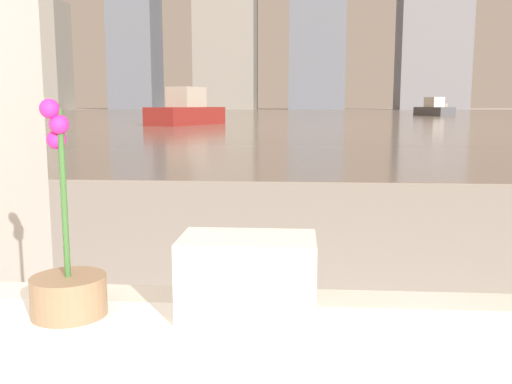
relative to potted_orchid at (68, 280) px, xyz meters
The scene contains 10 objects.
potted_orchid is the anchor object (origin of this frame).
towel_stack 0.36m from the potted_orchid, ahead, with size 0.27×0.16×0.16m.
harbor_water 61.16m from the potted_orchid, 89.61° to the left, with size 180.00×110.00×0.01m.
harbor_boat_0 89.51m from the potted_orchid, 114.47° to the left, with size 2.28×5.70×2.09m.
harbor_boat_1 78.70m from the potted_orchid, 75.69° to the left, with size 2.30×3.09×1.11m.
harbor_boat_2 52.48m from the potted_orchid, 76.32° to the left, with size 2.88×4.57×1.62m.
harbor_boat_3 27.23m from the potted_orchid, 100.64° to the left, with size 3.32×5.14×1.82m.
skyline_tower_0 128.68m from the potted_orchid, 114.01° to the left, with size 7.71×8.74×22.17m.
skyline_tower_1 122.57m from the potted_orchid, 105.85° to the left, with size 9.06×10.55×28.87m.
skyline_tower_3 118.46m from the potted_orchid, 88.13° to the left, with size 10.80×13.84×35.50m.
Camera 1 is at (0.04, -0.23, 0.99)m, focal length 40.00 mm.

